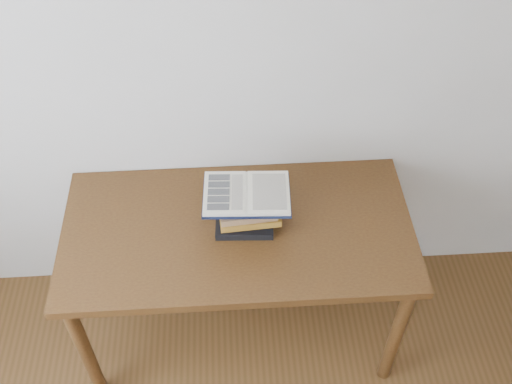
{
  "coord_description": "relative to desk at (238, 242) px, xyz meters",
  "views": [
    {
      "loc": [
        0.06,
        -0.19,
        2.72
      ],
      "look_at": [
        0.16,
        1.35,
        1.04
      ],
      "focal_mm": 42.0,
      "sensor_mm": 36.0,
      "label": 1
    }
  ],
  "objects": [
    {
      "name": "open_book",
      "position": [
        0.04,
        0.01,
        0.3
      ],
      "size": [
        0.35,
        0.26,
        0.03
      ],
      "rotation": [
        0.0,
        0.0,
        -0.05
      ],
      "color": "black",
      "rests_on": "book_stack"
    },
    {
      "name": "book_stack",
      "position": [
        0.04,
        0.02,
        0.19
      ],
      "size": [
        0.27,
        0.18,
        0.19
      ],
      "color": "black",
      "rests_on": "desk"
    },
    {
      "name": "desk",
      "position": [
        0.0,
        0.0,
        0.0
      ],
      "size": [
        1.46,
        0.73,
        0.78
      ],
      "color": "#4E3113",
      "rests_on": "ground"
    }
  ]
}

